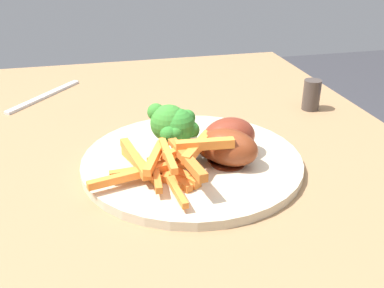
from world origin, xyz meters
TOP-DOWN VIEW (x-y plane):
  - dining_table at (0.00, 0.00)m, footprint 1.02×0.76m
  - dinner_plate at (-0.03, -0.04)m, footprint 0.29×0.29m
  - broccoli_floret_front at (0.00, -0.01)m, footprint 0.05×0.05m
  - broccoli_floret_middle at (-0.01, -0.03)m, footprint 0.05×0.06m
  - carrot_fries_pile at (-0.07, 0.00)m, footprint 0.16×0.18m
  - chicken_drumstick_near at (-0.03, -0.09)m, footprint 0.07×0.13m
  - chicken_drumstick_far at (-0.05, -0.08)m, footprint 0.11×0.11m
  - chicken_drumstick_extra at (-0.04, -0.07)m, footprint 0.06×0.12m
  - fork at (0.29, 0.17)m, footprint 0.16×0.13m
  - pepper_shaker at (0.12, -0.29)m, footprint 0.03×0.03m

SIDE VIEW (x-z plane):
  - dining_table at x=0.00m, z-range 0.25..0.99m
  - fork at x=0.29m, z-range 0.74..0.75m
  - dinner_plate at x=-0.03m, z-range 0.74..0.75m
  - pepper_shaker at x=0.12m, z-range 0.74..0.79m
  - carrot_fries_pile at x=-0.07m, z-range 0.75..0.79m
  - chicken_drumstick_extra at x=-0.04m, z-range 0.75..0.79m
  - chicken_drumstick_far at x=-0.05m, z-range 0.75..0.80m
  - chicken_drumstick_near at x=-0.03m, z-range 0.75..0.80m
  - broccoli_floret_middle at x=-0.01m, z-range 0.76..0.82m
  - broccoli_floret_front at x=0.00m, z-range 0.76..0.83m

